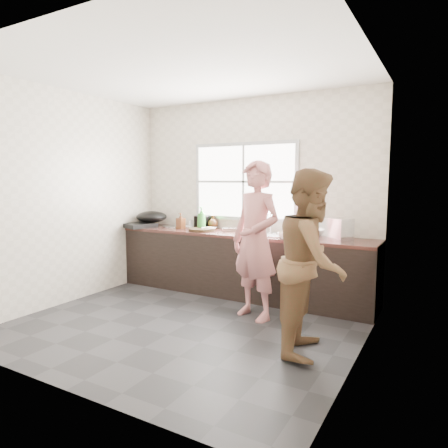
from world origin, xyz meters
The scene contains 30 objects.
floor centered at (0.00, 0.00, -0.01)m, with size 3.60×3.20×0.01m, color #272729.
ceiling centered at (0.00, 0.00, 2.71)m, with size 3.60×3.20×0.01m, color silver.
wall_back centered at (0.00, 1.60, 1.35)m, with size 3.60×0.01×2.70m, color beige.
wall_left centered at (-1.80, 0.00, 1.35)m, with size 0.01×3.20×2.70m, color silver.
wall_right centered at (1.80, 0.00, 1.35)m, with size 0.01×3.20×2.70m, color silver.
wall_front centered at (0.00, -1.60, 1.35)m, with size 3.60×0.01×2.70m, color beige.
cabinet centered at (0.00, 1.29, 0.41)m, with size 3.60×0.62×0.82m, color black.
countertop centered at (0.00, 1.29, 0.84)m, with size 3.60×0.64×0.04m, color #381C17.
sink centered at (0.35, 1.29, 0.86)m, with size 0.55×0.45×0.02m, color silver.
faucet centered at (0.35, 1.49, 1.01)m, with size 0.02×0.02×0.30m, color silver.
window_frame centered at (-0.10, 1.59, 1.55)m, with size 1.60×0.05×1.10m, color #9EA0A5.
window_glazing centered at (-0.10, 1.57, 1.55)m, with size 1.50×0.01×1.00m, color white.
woman centered at (0.56, 0.57, 0.84)m, with size 0.61×0.40×1.68m, color #D17E7D.
person_side centered at (1.39, 0.00, 0.84)m, with size 0.82×0.64×1.68m, color brown.
cutting_board centered at (-0.57, 1.21, 0.88)m, with size 0.38×0.38×0.04m, color black.
cleaver centered at (-0.21, 1.35, 0.90)m, with size 0.21×0.11×0.01m, color silver.
bowl_mince centered at (-0.48, 1.24, 0.88)m, with size 0.20×0.20×0.05m, color silver.
bowl_crabs centered at (0.75, 1.09, 0.89)m, with size 0.21×0.21×0.07m, color silver.
bowl_held centered at (0.30, 1.16, 0.89)m, with size 0.20×0.20×0.06m, color white.
black_pot centered at (-0.77, 1.52, 0.95)m, with size 0.25×0.25×0.18m, color black.
plate_food centered at (-0.95, 1.51, 0.87)m, with size 0.23×0.23×0.02m, color white.
bottle_green centered at (-0.65, 1.31, 1.03)m, with size 0.13×0.13×0.33m, color #2C882E.
bottle_brown_tall centered at (-0.98, 1.27, 0.97)m, with size 0.10×0.10×0.21m, color #512A14.
bottle_brown_short centered at (-0.58, 1.52, 0.95)m, with size 0.14×0.14×0.18m, color #3D220F.
glass_jar centered at (-0.98, 1.52, 0.91)m, with size 0.07×0.07×0.10m, color white.
burner centered at (-1.64, 1.10, 0.89)m, with size 0.42×0.42×0.06m, color black.
wok centered at (-1.54, 1.29, 1.01)m, with size 0.47×0.47×0.18m, color black.
dish_rack centered at (1.27, 1.26, 0.99)m, with size 0.36×0.25×0.27m, color silver.
pot_lid_left centered at (-1.17, 1.36, 0.87)m, with size 0.22×0.22×0.01m, color silver.
pot_lid_right centered at (-1.26, 1.39, 0.87)m, with size 0.25×0.25×0.01m, color #B5B6BC.
Camera 1 is at (2.44, -3.49, 1.59)m, focal length 32.00 mm.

